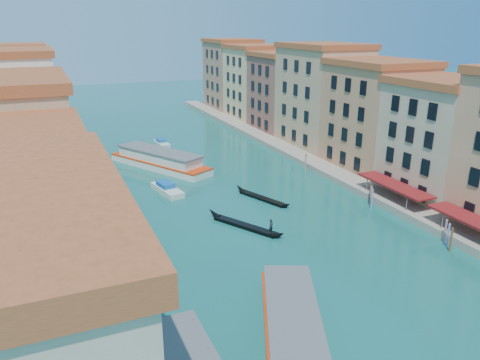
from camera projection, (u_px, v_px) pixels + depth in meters
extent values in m
cube|color=tan|center=(3.00, 266.00, 32.65)|extent=(12.00, 15.00, 17.00)
cube|color=tan|center=(10.00, 184.00, 46.30)|extent=(12.00, 17.00, 19.00)
cube|color=#D8B28D|center=(16.00, 157.00, 60.23)|extent=(12.00, 14.00, 16.50)
cube|color=brown|center=(5.00, 88.00, 57.45)|extent=(12.80, 14.40, 1.00)
cube|color=beige|center=(18.00, 121.00, 73.65)|extent=(12.00, 18.00, 20.00)
cube|color=brown|center=(7.00, 52.00, 70.31)|extent=(12.80, 18.40, 1.00)
cube|color=tan|center=(21.00, 111.00, 88.89)|extent=(12.00, 16.00, 17.50)
cube|color=brown|center=(13.00, 61.00, 85.95)|extent=(12.80, 16.40, 1.00)
cube|color=#A37859|center=(22.00, 97.00, 102.27)|extent=(12.00, 15.00, 18.50)
cube|color=brown|center=(15.00, 51.00, 99.17)|extent=(12.80, 15.40, 1.00)
cube|color=beige|center=(23.00, 87.00, 116.16)|extent=(12.00, 17.00, 19.00)
cube|color=brown|center=(17.00, 46.00, 112.98)|extent=(12.80, 17.40, 1.00)
cube|color=tan|center=(442.00, 144.00, 66.95)|extent=(12.00, 14.00, 16.50)
cube|color=brown|center=(450.00, 82.00, 64.17)|extent=(12.80, 14.40, 1.00)
cube|color=#BA7852|center=(375.00, 120.00, 79.81)|extent=(12.00, 16.00, 18.00)
cube|color=brown|center=(380.00, 62.00, 76.80)|extent=(12.80, 16.40, 1.00)
cube|color=tan|center=(321.00, 100.00, 94.34)|extent=(12.00, 18.00, 20.00)
cube|color=brown|center=(324.00, 46.00, 91.01)|extent=(12.80, 18.40, 1.00)
cube|color=brown|center=(283.00, 95.00, 109.15)|extent=(12.00, 15.00, 17.50)
cube|color=brown|center=(284.00, 54.00, 106.21)|extent=(12.80, 15.40, 1.00)
cube|color=#D8AF7A|center=(255.00, 85.00, 122.52)|extent=(12.00, 16.00, 18.50)
cube|color=brown|center=(256.00, 47.00, 119.43)|extent=(12.80, 16.40, 1.00)
cube|color=#A06D53|center=(232.00, 77.00, 136.77)|extent=(12.00, 17.00, 19.50)
cube|color=brown|center=(231.00, 40.00, 133.52)|extent=(12.80, 17.40, 1.00)
cube|color=gray|center=(300.00, 156.00, 89.16)|extent=(4.00, 140.00, 1.00)
cylinder|color=slate|center=(442.00, 224.00, 56.62)|extent=(0.12, 0.12, 3.00)
cube|color=maroon|center=(394.00, 185.00, 65.74)|extent=(3.20, 12.60, 0.25)
cylinder|color=slate|center=(406.00, 207.00, 62.03)|extent=(0.12, 0.12, 3.00)
cylinder|color=slate|center=(367.00, 187.00, 69.36)|extent=(0.12, 0.12, 3.00)
cylinder|color=brown|center=(451.00, 241.00, 52.69)|extent=(0.24, 0.24, 3.20)
cylinder|color=brown|center=(448.00, 236.00, 53.78)|extent=(0.24, 0.24, 3.20)
cylinder|color=brown|center=(445.00, 232.00, 54.88)|extent=(0.24, 0.24, 3.20)
cylinder|color=brown|center=(372.00, 200.00, 64.91)|extent=(0.24, 0.24, 3.20)
cylinder|color=brown|center=(371.00, 197.00, 66.01)|extent=(0.24, 0.24, 3.20)
cylinder|color=brown|center=(370.00, 194.00, 67.10)|extent=(0.24, 0.24, 3.20)
cylinder|color=brown|center=(306.00, 166.00, 80.63)|extent=(0.24, 0.24, 3.20)
cylinder|color=brown|center=(306.00, 164.00, 81.72)|extent=(0.24, 0.24, 3.20)
cylinder|color=brown|center=(306.00, 162.00, 82.82)|extent=(0.24, 0.24, 3.20)
cube|color=silver|center=(293.00, 341.00, 37.17)|extent=(11.90, 19.62, 1.17)
cube|color=white|center=(294.00, 328.00, 36.77)|extent=(9.88, 15.86, 1.56)
cube|color=slate|center=(294.00, 317.00, 36.47)|extent=(10.34, 16.42, 0.24)
cube|color=red|center=(293.00, 335.00, 37.00)|extent=(11.95, 19.64, 0.24)
cube|color=white|center=(160.00, 164.00, 83.82)|extent=(14.55, 21.10, 1.29)
cube|color=white|center=(159.00, 157.00, 83.38)|extent=(12.02, 17.09, 1.71)
cube|color=slate|center=(159.00, 151.00, 83.05)|extent=(12.56, 17.71, 0.27)
cube|color=red|center=(160.00, 161.00, 83.63)|extent=(14.60, 21.13, 0.27)
cube|color=black|center=(245.00, 226.00, 59.18)|extent=(5.61, 8.79, 0.47)
cone|color=black|center=(214.00, 213.00, 62.10)|extent=(1.85, 2.30, 1.76)
cone|color=black|center=(280.00, 235.00, 56.04)|extent=(1.67, 1.98, 1.55)
imported|color=#22222B|center=(271.00, 226.00, 56.52)|extent=(0.79, 0.70, 1.81)
cube|color=black|center=(262.00, 198.00, 68.59)|extent=(4.06, 8.29, 0.42)
cone|color=black|center=(240.00, 188.00, 71.68)|extent=(1.48, 2.08, 1.59)
cone|color=black|center=(287.00, 205.00, 65.30)|extent=(1.36, 1.77, 1.40)
cube|color=silver|center=(167.00, 190.00, 71.43)|extent=(3.62, 7.66, 0.84)
cube|color=#145AA7|center=(166.00, 184.00, 71.61)|extent=(2.44, 3.45, 0.74)
cube|color=silver|center=(162.00, 143.00, 99.43)|extent=(2.22, 6.30, 0.71)
cube|color=#145AA7|center=(161.00, 140.00, 99.61)|extent=(1.71, 2.73, 0.62)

